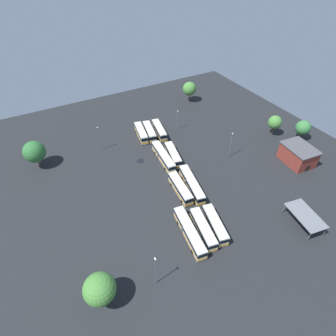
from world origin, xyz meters
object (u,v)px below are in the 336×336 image
object	(u,v)px
bus_row0_slot0	(141,133)
bus_row2_slot2	(192,184)
bus_row0_slot1	(150,132)
bus_row3_slot1	(203,229)
lamp_post_mid_lot	(231,144)
tree_south_edge	(100,289)
tree_northeast	(303,128)
bus_row3_slot0	(189,232)
bus_row1_slot2	(173,155)
bus_row1_slot1	(163,156)
bus_row2_slot1	(180,188)
tree_east_edge	(34,152)
lamp_post_by_building	(156,270)
lamp_post_near_entrance	(99,138)
tree_west_edge	(189,89)
bus_row0_slot2	(159,130)
lamp_post_far_corner	(178,119)
maintenance_shelter	(306,215)
depot_building	(298,155)
tree_north_edge	(275,122)
bus_row3_slot2	(215,225)

from	to	relation	value
bus_row0_slot0	bus_row2_slot2	world-z (taller)	same
bus_row0_slot1	bus_row3_slot1	bearing A→B (deg)	-9.56
lamp_post_mid_lot	tree_south_edge	size ratio (longest dim) A/B	1.06
tree_northeast	tree_south_edge	xyz separation A→B (m)	(21.40, -81.56, 0.73)
bus_row2_slot2	bus_row3_slot0	distance (m)	16.85
lamp_post_mid_lot	tree_south_edge	bearing A→B (deg)	-63.95
bus_row1_slot2	bus_row0_slot0	bearing A→B (deg)	-167.57
bus_row0_slot1	bus_row1_slot1	size ratio (longest dim) A/B	0.76
bus_row2_slot1	bus_row3_slot0	xyz separation A→B (m)	(13.96, -5.81, 0.00)
bus_row2_slot1	tree_east_edge	world-z (taller)	tree_east_edge
lamp_post_by_building	tree_east_edge	bearing A→B (deg)	-164.06
bus_row0_slot1	lamp_post_near_entrance	world-z (taller)	lamp_post_near_entrance
bus_row1_slot1	bus_row3_slot1	xyz separation A→B (m)	(30.10, -5.10, -0.00)
lamp_post_by_building	tree_west_edge	world-z (taller)	lamp_post_by_building
bus_row1_slot2	bus_row3_slot0	distance (m)	30.90
bus_row3_slot1	bus_row0_slot0	bearing A→B (deg)	174.29
bus_row1_slot2	tree_northeast	size ratio (longest dim) A/B	1.55
bus_row2_slot2	bus_row0_slot2	bearing A→B (deg)	170.30
lamp_post_by_building	lamp_post_far_corner	distance (m)	61.51
maintenance_shelter	bus_row1_slot2	bearing A→B (deg)	-158.38
bus_row2_slot2	bus_row3_slot0	bearing A→B (deg)	-34.65
tree_northeast	tree_south_edge	world-z (taller)	tree_south_edge
bus_row0_slot0	maintenance_shelter	bearing A→B (deg)	18.97
tree_west_edge	bus_row1_slot1	bearing A→B (deg)	-43.44
bus_row0_slot0	depot_building	world-z (taller)	depot_building
bus_row1_slot2	lamp_post_far_corner	bearing A→B (deg)	144.98
maintenance_shelter	tree_north_edge	size ratio (longest dim) A/B	1.42
bus_row0_slot0	tree_east_edge	distance (m)	35.84
lamp_post_near_entrance	lamp_post_far_corner	world-z (taller)	lamp_post_near_entrance
bus_row2_slot1	lamp_post_mid_lot	world-z (taller)	lamp_post_mid_lot
bus_row0_slot0	tree_west_edge	size ratio (longest dim) A/B	1.29
bus_row0_slot0	lamp_post_near_entrance	size ratio (longest dim) A/B	1.25
lamp_post_far_corner	tree_south_edge	world-z (taller)	tree_south_edge
bus_row3_slot2	maintenance_shelter	world-z (taller)	maintenance_shelter
bus_row0_slot1	tree_west_edge	world-z (taller)	tree_west_edge
bus_row0_slot2	tree_north_edge	size ratio (longest dim) A/B	1.53
depot_building	tree_east_edge	bearing A→B (deg)	-117.49
bus_row1_slot1	lamp_post_mid_lot	world-z (taller)	lamp_post_mid_lot
lamp_post_far_corner	tree_west_edge	xyz separation A→B (m)	(-16.98, 15.97, 1.68)
bus_row0_slot1	tree_west_edge	distance (m)	32.12
bus_row2_slot1	bus_row3_slot1	world-z (taller)	same
tree_northeast	depot_building	bearing A→B (deg)	-53.57
bus_row3_slot2	tree_east_edge	size ratio (longest dim) A/B	1.24
lamp_post_near_entrance	lamp_post_mid_lot	distance (m)	43.53
bus_row3_slot0	bus_row3_slot2	distance (m)	6.89
bus_row3_slot2	lamp_post_by_building	size ratio (longest dim) A/B	1.22
tree_north_edge	tree_west_edge	bearing A→B (deg)	-161.39
bus_row3_slot2	tree_east_edge	distance (m)	58.58
bus_row3_slot2	depot_building	bearing A→B (deg)	102.80
bus_row3_slot2	tree_west_edge	world-z (taller)	tree_west_edge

